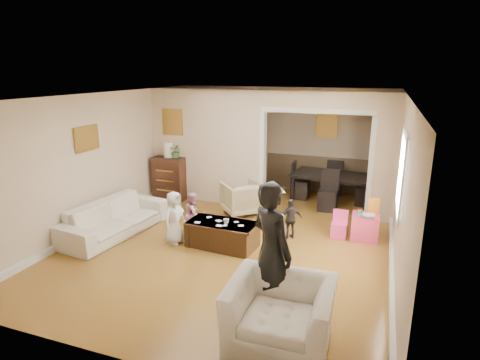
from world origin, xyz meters
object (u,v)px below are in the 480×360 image
at_px(sofa, 115,218).
at_px(coffee_table, 222,234).
at_px(armchair_back, 242,198).
at_px(child_kneel_b, 194,214).
at_px(coffee_cup, 226,222).
at_px(child_toddler, 291,219).
at_px(dining_table, 332,188).
at_px(table_lamp, 168,150).
at_px(dresser, 170,178).
at_px(child_kneel_a, 175,218).
at_px(adult_person, 272,251).
at_px(play_table, 365,227).
at_px(cyan_cup, 360,213).
at_px(armchair_front, 280,314).

height_order(sofa, coffee_table, sofa).
distance_m(armchair_back, child_kneel_b, 1.48).
height_order(coffee_cup, child_toddler, child_toddler).
bearing_deg(dining_table, coffee_cup, -107.06).
bearing_deg(coffee_table, child_kneel_b, 156.80).
relative_size(sofa, table_lamp, 6.01).
xyz_separation_m(dresser, child_kneel_b, (1.48, -1.74, -0.10)).
xyz_separation_m(dresser, coffee_table, (2.18, -2.04, -0.29)).
height_order(table_lamp, child_toddler, table_lamp).
distance_m(coffee_table, child_kneel_a, 0.90).
height_order(table_lamp, child_kneel_a, table_lamp).
bearing_deg(table_lamp, child_toddler, -21.80).
distance_m(adult_person, child_kneel_a, 2.72).
relative_size(sofa, coffee_table, 1.80).
height_order(play_table, dining_table, dining_table).
height_order(cyan_cup, child_kneel_b, child_kneel_b).
bearing_deg(dining_table, sofa, -130.94).
height_order(dresser, table_lamp, table_lamp).
height_order(armchair_back, coffee_table, armchair_back).
height_order(play_table, adult_person, adult_person).
bearing_deg(adult_person, cyan_cup, -71.76).
distance_m(dining_table, adult_person, 4.92).
bearing_deg(dining_table, cyan_cup, -63.51).
bearing_deg(child_toddler, table_lamp, -57.02).
xyz_separation_m(armchair_back, adult_person, (1.60, -3.40, 0.54)).
relative_size(dresser, child_toddler, 1.37).
bearing_deg(play_table, cyan_cup, -153.43).
distance_m(armchair_back, cyan_cup, 2.55).
relative_size(armchair_back, dresser, 0.73).
xyz_separation_m(sofa, child_kneel_a, (1.27, 0.02, 0.16)).
relative_size(child_kneel_b, child_toddler, 1.10).
distance_m(armchair_front, adult_person, 0.76).
relative_size(dresser, dining_table, 0.56).
bearing_deg(coffee_cup, cyan_cup, 29.35).
bearing_deg(child_kneel_a, armchair_front, -115.01).
bearing_deg(play_table, sofa, -162.87).
xyz_separation_m(armchair_front, adult_person, (-0.25, 0.50, 0.51)).
distance_m(sofa, child_toddler, 3.30).
height_order(armchair_back, dining_table, armchair_back).
bearing_deg(adult_person, child_kneel_b, -8.64).
bearing_deg(child_toddler, child_kneel_b, -20.80).
xyz_separation_m(coffee_cup, child_toddler, (0.95, 0.80, -0.12)).
xyz_separation_m(dresser, table_lamp, (0.00, 0.00, 0.70)).
relative_size(dining_table, adult_person, 1.04).
bearing_deg(coffee_cup, child_toddler, 40.10).
xyz_separation_m(dresser, play_table, (4.53, -0.84, -0.29)).
height_order(dining_table, child_kneel_b, child_kneel_b).
relative_size(sofa, dresser, 2.09).
bearing_deg(child_kneel_a, adult_person, -110.29).
distance_m(coffee_table, cyan_cup, 2.54).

